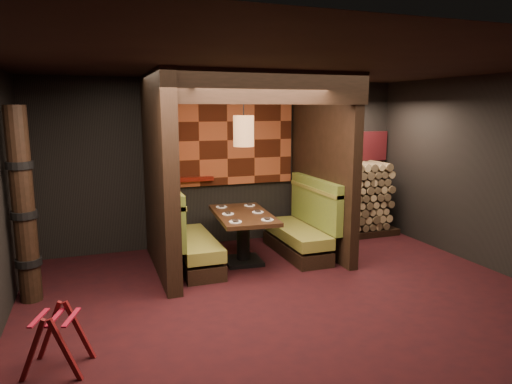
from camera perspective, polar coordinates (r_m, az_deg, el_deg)
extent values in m
cube|color=black|center=(5.88, 4.44, -13.40)|extent=(6.50, 5.50, 0.02)
cube|color=black|center=(5.40, 4.88, 15.70)|extent=(6.50, 5.50, 0.02)
cube|color=black|center=(8.03, -3.55, 3.70)|extent=(6.50, 0.02, 2.85)
cube|color=black|center=(3.23, 25.56, -7.43)|extent=(6.50, 0.02, 2.85)
cube|color=black|center=(7.42, 28.24, 1.93)|extent=(0.02, 5.50, 2.85)
cube|color=black|center=(6.67, -12.03, 2.12)|extent=(0.20, 2.20, 2.85)
cube|color=black|center=(7.54, 8.30, 3.18)|extent=(0.15, 2.10, 2.85)
cube|color=black|center=(6.02, 1.76, 12.99)|extent=(2.85, 0.18, 0.44)
cube|color=#9F4726|center=(7.93, -3.66, 6.49)|extent=(2.40, 0.06, 1.55)
cube|color=#9F4726|center=(6.81, -11.37, 5.92)|extent=(0.04, 1.85, 1.45)
cube|color=#611209|center=(7.81, -7.54, 1.63)|extent=(0.60, 0.12, 0.07)
cube|color=black|center=(7.05, -7.60, -8.28)|extent=(0.55, 1.60, 0.22)
cube|color=olive|center=(6.98, -7.65, -6.34)|extent=(0.55, 1.60, 0.18)
cube|color=#5B6D2E|center=(6.82, -10.49, -3.42)|extent=(0.12, 1.60, 0.78)
cube|color=olive|center=(6.74, -10.58, -0.53)|extent=(0.15, 1.60, 0.06)
cube|color=black|center=(7.56, 5.02, -6.93)|extent=(0.55, 1.60, 0.22)
cube|color=olive|center=(7.49, 5.05, -5.11)|extent=(0.55, 1.60, 0.18)
cube|color=#5B6D2E|center=(7.54, 7.41, -2.00)|extent=(0.12, 1.60, 0.78)
cube|color=olive|center=(7.48, 7.47, 0.62)|extent=(0.15, 1.60, 0.06)
cube|color=black|center=(7.16, -1.60, -8.59)|extent=(0.59, 0.59, 0.06)
cylinder|color=black|center=(7.05, -1.62, -6.03)|extent=(0.20, 0.20, 0.73)
cube|color=#321E0F|center=(6.95, -1.63, -2.92)|extent=(0.93, 1.55, 0.06)
cylinder|color=white|center=(6.41, -2.59, -3.74)|extent=(0.18, 0.18, 0.01)
cube|color=black|center=(6.41, -2.60, -3.60)|extent=(0.08, 0.12, 0.02)
cylinder|color=white|center=(6.53, 1.42, -3.48)|extent=(0.18, 0.18, 0.01)
cube|color=black|center=(6.52, 1.42, -3.34)|extent=(0.08, 0.12, 0.02)
cylinder|color=white|center=(6.90, -3.53, -2.74)|extent=(0.18, 0.18, 0.01)
cube|color=black|center=(6.89, -3.53, -2.61)|extent=(0.08, 0.12, 0.02)
cylinder|color=white|center=(7.00, 0.23, -2.52)|extent=(0.18, 0.18, 0.01)
cube|color=black|center=(7.00, 0.23, -2.39)|extent=(0.08, 0.12, 0.02)
cylinder|color=white|center=(7.38, -4.33, -1.87)|extent=(0.18, 0.18, 0.01)
cube|color=black|center=(7.38, -4.34, -1.75)|extent=(0.08, 0.12, 0.02)
cylinder|color=white|center=(7.48, -0.81, -1.68)|extent=(0.18, 0.18, 0.01)
cube|color=black|center=(7.48, -0.82, -1.56)|extent=(0.08, 0.12, 0.02)
cylinder|color=#A57144|center=(6.73, -1.56, 7.62)|extent=(0.30, 0.30, 0.45)
sphere|color=#FFC672|center=(6.73, -1.56, 7.62)|extent=(0.18, 0.18, 0.18)
cylinder|color=black|center=(6.72, -1.58, 12.06)|extent=(0.02, 0.02, 0.59)
cube|color=#4D0B0D|center=(4.63, -26.20, -17.52)|extent=(0.28, 0.12, 0.62)
cube|color=#4D0B0D|center=(4.52, -22.67, -17.92)|extent=(0.28, 0.12, 0.62)
cube|color=#4D0B0D|center=(4.92, -24.44, -15.65)|extent=(0.28, 0.12, 0.62)
cube|color=#4D0B0D|center=(4.82, -21.12, -15.95)|extent=(0.28, 0.12, 0.62)
cube|color=maroon|center=(4.68, -25.51, -14.02)|extent=(0.16, 0.38, 0.01)
cube|color=maroon|center=(4.62, -23.81, -14.17)|extent=(0.16, 0.38, 0.01)
cube|color=maroon|center=(4.57, -22.07, -14.32)|extent=(0.16, 0.38, 0.01)
cylinder|color=black|center=(6.15, -27.08, -1.60)|extent=(0.26, 0.26, 2.40)
cylinder|color=black|center=(6.32, -26.55, -7.82)|extent=(0.31, 0.31, 0.09)
cylinder|color=black|center=(6.17, -27.00, -2.51)|extent=(0.31, 0.31, 0.09)
cylinder|color=black|center=(6.08, -27.46, 3.02)|extent=(0.31, 0.31, 0.09)
cube|color=black|center=(8.84, 11.74, -4.89)|extent=(1.73, 0.70, 0.12)
cube|color=brown|center=(8.69, 11.90, -0.56)|extent=(1.73, 0.70, 1.24)
cube|color=maroon|center=(8.85, 11.00, 5.56)|extent=(1.83, 0.10, 0.56)
cube|color=black|center=(7.81, 7.99, 3.43)|extent=(0.08, 0.08, 2.85)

